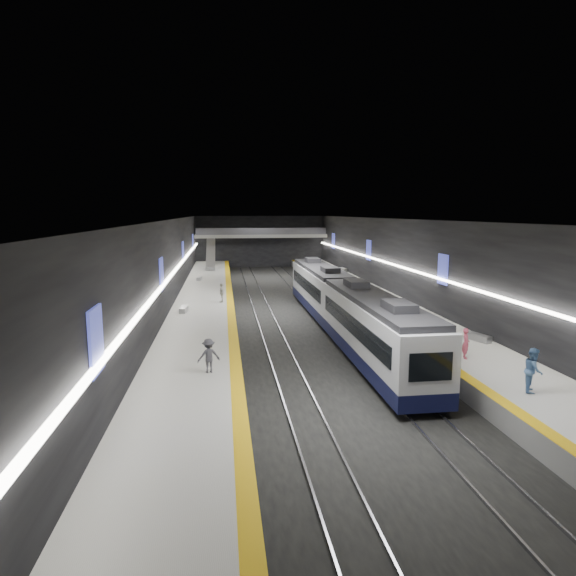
{
  "coord_description": "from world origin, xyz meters",
  "views": [
    {
      "loc": [
        -5.8,
        -40.7,
        8.6
      ],
      "look_at": [
        -0.39,
        -0.62,
        2.2
      ],
      "focal_mm": 30.0,
      "sensor_mm": 36.0,
      "label": 1
    }
  ],
  "objects": [
    {
      "name": "ground",
      "position": [
        0.0,
        0.0,
        0.0
      ],
      "size": [
        70.0,
        70.0,
        0.0
      ],
      "primitive_type": "plane",
      "color": "black",
      "rests_on": "ground"
    },
    {
      "name": "ceiling",
      "position": [
        0.0,
        0.0,
        8.0
      ],
      "size": [
        20.0,
        70.0,
        0.04
      ],
      "primitive_type": "cube",
      "rotation": [
        3.14,
        0.0,
        0.0
      ],
      "color": "beige",
      "rests_on": "wall_left"
    },
    {
      "name": "wall_left",
      "position": [
        -10.0,
        0.0,
        4.0
      ],
      "size": [
        0.04,
        70.0,
        8.0
      ],
      "primitive_type": "cube",
      "color": "black",
      "rests_on": "ground"
    },
    {
      "name": "wall_right",
      "position": [
        10.0,
        0.0,
        4.0
      ],
      "size": [
        0.04,
        70.0,
        8.0
      ],
      "primitive_type": "cube",
      "color": "black",
      "rests_on": "ground"
    },
    {
      "name": "wall_back",
      "position": [
        0.0,
        35.0,
        4.0
      ],
      "size": [
        20.0,
        0.04,
        8.0
      ],
      "primitive_type": "cube",
      "color": "black",
      "rests_on": "ground"
    },
    {
      "name": "platform_left",
      "position": [
        -7.5,
        0.0,
        0.5
      ],
      "size": [
        5.0,
        70.0,
        1.0
      ],
      "primitive_type": "cube",
      "color": "slate",
      "rests_on": "ground"
    },
    {
      "name": "tile_surface_left",
      "position": [
        -7.5,
        0.0,
        1.01
      ],
      "size": [
        5.0,
        70.0,
        0.02
      ],
      "primitive_type": "cube",
      "color": "#B2B3AD",
      "rests_on": "platform_left"
    },
    {
      "name": "tactile_strip_left",
      "position": [
        -5.3,
        0.0,
        1.02
      ],
      "size": [
        0.6,
        70.0,
        0.02
      ],
      "primitive_type": "cube",
      "color": "#E0AC0B",
      "rests_on": "platform_left"
    },
    {
      "name": "platform_right",
      "position": [
        7.5,
        0.0,
        0.5
      ],
      "size": [
        5.0,
        70.0,
        1.0
      ],
      "primitive_type": "cube",
      "color": "slate",
      "rests_on": "ground"
    },
    {
      "name": "tile_surface_right",
      "position": [
        7.5,
        0.0,
        1.01
      ],
      "size": [
        5.0,
        70.0,
        0.02
      ],
      "primitive_type": "cube",
      "color": "#B2B3AD",
      "rests_on": "platform_right"
    },
    {
      "name": "tactile_strip_right",
      "position": [
        5.3,
        0.0,
        1.02
      ],
      "size": [
        0.6,
        70.0,
        0.02
      ],
      "primitive_type": "cube",
      "color": "#E0AC0B",
      "rests_on": "platform_right"
    },
    {
      "name": "rails",
      "position": [
        -0.0,
        0.0,
        0.06
      ],
      "size": [
        6.52,
        70.0,
        0.12
      ],
      "color": "gray",
      "rests_on": "ground"
    },
    {
      "name": "train",
      "position": [
        2.5,
        -7.77,
        2.2
      ],
      "size": [
        2.69,
        30.04,
        3.6
      ],
      "color": "#0F1237",
      "rests_on": "ground"
    },
    {
      "name": "ad_posters",
      "position": [
        -0.0,
        1.0,
        4.5
      ],
      "size": [
        19.94,
        53.5,
        2.2
      ],
      "color": "#3940AC",
      "rests_on": "wall_left"
    },
    {
      "name": "cove_light_left",
      "position": [
        -9.8,
        0.0,
        3.8
      ],
      "size": [
        0.25,
        68.6,
        0.12
      ],
      "primitive_type": "cube",
      "color": "white",
      "rests_on": "wall_left"
    },
    {
      "name": "cove_light_right",
      "position": [
        9.8,
        0.0,
        3.8
      ],
      "size": [
        0.25,
        68.6,
        0.12
      ],
      "primitive_type": "cube",
      "color": "white",
      "rests_on": "wall_right"
    },
    {
      "name": "mezzanine_bridge",
      "position": [
        0.0,
        32.93,
        5.04
      ],
      "size": [
        20.0,
        3.0,
        1.5
      ],
      "color": "gray",
      "rests_on": "wall_left"
    },
    {
      "name": "escalator",
      "position": [
        -7.5,
        26.0,
        2.9
      ],
      "size": [
        1.2,
        7.5,
        3.92
      ],
      "primitive_type": "cube",
      "rotation": [
        0.44,
        0.0,
        0.0
      ],
      "color": "#99999E",
      "rests_on": "platform_left"
    },
    {
      "name": "bench_left_near",
      "position": [
        -8.9,
        -3.74,
        1.2
      ],
      "size": [
        0.6,
        1.65,
        0.4
      ],
      "primitive_type": "cube",
      "rotation": [
        0.0,
        0.0,
        -0.09
      ],
      "color": "#99999E",
      "rests_on": "platform_left"
    },
    {
      "name": "bench_left_far",
      "position": [
        -8.54,
        13.92,
        1.2
      ],
      "size": [
        0.59,
        1.64,
        0.39
      ],
      "primitive_type": "cube",
      "rotation": [
        0.0,
        0.0,
        -0.09
      ],
      "color": "#99999E",
      "rests_on": "platform_left"
    },
    {
      "name": "bench_right_near",
      "position": [
        9.16,
        -14.61,
        1.21
      ],
      "size": [
        1.01,
        1.78,
        0.42
      ],
      "primitive_type": "cube",
      "rotation": [
        0.0,
        0.0,
        0.33
      ],
      "color": "#99999E",
      "rests_on": "platform_right"
    },
    {
      "name": "bench_right_far",
      "position": [
        9.5,
        19.51,
        1.23
      ],
      "size": [
        0.77,
        1.92,
        0.46
      ],
      "primitive_type": "cube",
      "rotation": [
        0.0,
        0.0,
        0.14
      ],
      "color": "#99999E",
      "rests_on": "platform_right"
    },
    {
      "name": "passenger_right_a",
      "position": [
        6.65,
        -17.85,
        1.81
      ],
      "size": [
        0.53,
        0.67,
        1.62
      ],
      "primitive_type": "imported",
      "rotation": [
        0.0,
        0.0,
        1.3
      ],
      "color": "#BF475F",
      "rests_on": "platform_right"
    },
    {
      "name": "passenger_right_b",
      "position": [
        7.14,
        -22.69,
        1.96
      ],
      "size": [
        1.1,
        1.17,
        1.91
      ],
      "primitive_type": "imported",
      "rotation": [
        0.0,
        0.0,
        1.03
      ],
      "color": "#476C9B",
      "rests_on": "platform_right"
    },
    {
      "name": "passenger_left_a",
      "position": [
        -6.0,
        -0.08,
        1.82
      ],
      "size": [
        0.41,
        0.97,
        1.64
      ],
      "primitive_type": "imported",
      "rotation": [
        0.0,
        0.0,
        -1.56
      ],
      "color": "#B8B5A8",
      "rests_on": "platform_left"
    },
    {
      "name": "passenger_left_b",
      "position": [
        -6.59,
        -18.31,
        1.82
      ],
      "size": [
        1.18,
        0.86,
        1.65
      ],
      "primitive_type": "imported",
      "rotation": [
        0.0,
        0.0,
        3.39
      ],
      "color": "#3B3A42",
      "rests_on": "platform_left"
    }
  ]
}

